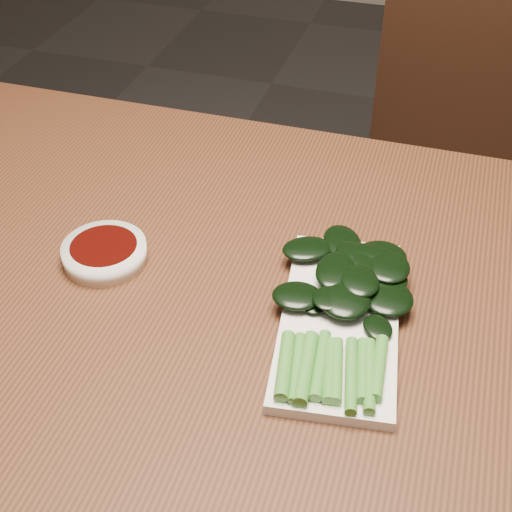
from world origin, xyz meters
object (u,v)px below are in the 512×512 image
object	(u,v)px
table	(261,336)
serving_plate	(339,321)
sauce_bowl	(105,252)
gai_lan	(348,295)
chair_far	(460,179)

from	to	relation	value
table	serving_plate	world-z (taller)	serving_plate
sauce_bowl	gai_lan	world-z (taller)	gai_lan
serving_plate	sauce_bowl	bearing A→B (deg)	175.23
serving_plate	gai_lan	distance (m)	0.03
table	serving_plate	size ratio (longest dim) A/B	4.76
chair_far	serving_plate	xyz separation A→B (m)	(-0.12, -0.76, 0.27)
sauce_bowl	serving_plate	distance (m)	0.31
chair_far	gai_lan	size ratio (longest dim) A/B	2.94
sauce_bowl	gai_lan	size ratio (longest dim) A/B	0.35
chair_far	sauce_bowl	xyz separation A→B (m)	(-0.43, -0.73, 0.27)
table	sauce_bowl	distance (m)	0.22
table	sauce_bowl	bearing A→B (deg)	179.06
serving_plate	table	bearing A→B (deg)	167.46
table	sauce_bowl	size ratio (longest dim) A/B	13.20
table	gai_lan	distance (m)	0.14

